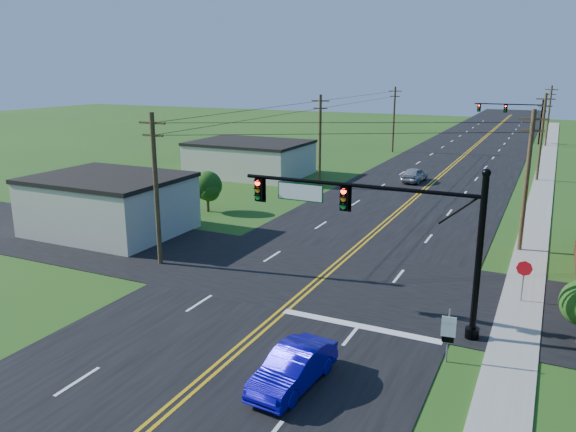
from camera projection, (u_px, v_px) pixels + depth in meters
The scene contains 19 objects.
ground at pixel (197, 381), 21.05m from camera, with size 260.00×260.00×0.00m, color #244D16.
road_main at pixel (445, 170), 64.69m from camera, with size 16.00×220.00×0.04m, color black.
road_cross at pixel (319, 277), 31.52m from camera, with size 70.00×10.00×0.04m, color black.
sidewalk at pixel (541, 196), 51.58m from camera, with size 2.00×160.00×0.08m, color gray.
signal_mast_main at pixel (377, 222), 25.02m from camera, with size 11.30×0.60×7.48m.
signal_mast_far at pixel (511, 114), 87.88m from camera, with size 10.98×0.60×7.48m.
cream_bldg_near at pixel (109, 204), 39.83m from camera, with size 10.20×8.20×4.10m.
cream_bldg_far at pixel (250, 158), 61.66m from camera, with size 12.20×9.20×3.70m.
utility_pole_left_a at pixel (156, 187), 32.53m from camera, with size 1.80×0.28×9.00m.
utility_pole_left_b at pixel (320, 140), 54.36m from camera, with size 1.80×0.28×9.00m.
utility_pole_left_c at pixel (394, 118), 77.93m from camera, with size 1.80×0.28×9.00m.
utility_pole_right_a at pixel (527, 179), 34.97m from camera, with size 1.80×0.28×9.00m.
utility_pole_right_b at pixel (542, 135), 57.67m from camera, with size 1.80×0.28×9.00m.
utility_pole_right_c at pixel (549, 115), 83.85m from camera, with size 1.80×0.28×9.00m.
tree_left at pixel (207, 186), 45.53m from camera, with size 2.40×2.40×3.37m.
blue_car at pixel (293, 369), 20.52m from camera, with size 1.53×4.39×1.45m, color #0F07A5.
distant_car at pixel (415, 175), 57.87m from camera, with size 1.78×4.43×1.51m, color #A2A3A7.
route_sign at pixel (448, 332), 22.07m from camera, with size 0.57×0.12×2.28m.
stop_sign at pixel (524, 273), 27.74m from camera, with size 0.78×0.10×2.20m.
Camera 1 is at (11.16, -15.48, 11.34)m, focal length 35.00 mm.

